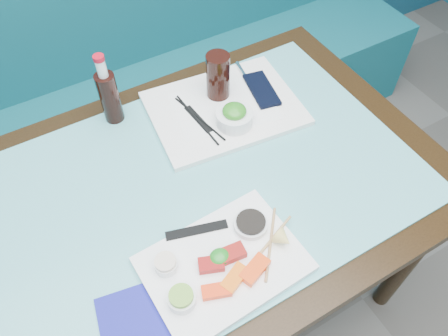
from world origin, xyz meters
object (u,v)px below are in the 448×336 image
booth_bench (107,102)px  cola_glass (218,76)px  blue_napkin (136,321)px  seaweed_bowl (234,118)px  serving_tray (224,108)px  dining_table (191,206)px  sashimi_plate (224,264)px  cola_bottle_body (110,98)px

booth_bench → cola_glass: booth_bench is taller
blue_napkin → cola_glass: bearing=46.1°
seaweed_bowl → blue_napkin: 0.62m
booth_bench → blue_napkin: booth_bench is taller
serving_tray → blue_napkin: serving_tray is taller
serving_tray → blue_napkin: bearing=-130.5°
dining_table → sashimi_plate: bearing=-98.0°
cola_bottle_body → blue_napkin: (-0.19, -0.60, -0.08)m
serving_tray → cola_glass: 0.10m
cola_glass → blue_napkin: 0.72m
booth_bench → cola_bottle_body: booth_bench is taller
sashimi_plate → seaweed_bowl: seaweed_bowl is taller
dining_table → cola_bottle_body: 0.39m
sashimi_plate → blue_napkin: sashimi_plate is taller
dining_table → blue_napkin: 0.38m
seaweed_bowl → cola_glass: 0.14m
sashimi_plate → cola_bottle_body: size_ratio=2.21×
dining_table → serving_tray: 0.32m
serving_tray → cola_bottle_body: 0.34m
cola_bottle_body → serving_tray: bearing=-24.5°
sashimi_plate → cola_bottle_body: (-0.04, 0.58, 0.07)m
sashimi_plate → serving_tray: sashimi_plate is taller
serving_tray → cola_glass: bearing=85.7°
dining_table → blue_napkin: blue_napkin is taller
dining_table → cola_glass: cola_glass is taller
dining_table → serving_tray: size_ratio=3.16×
booth_bench → seaweed_bowl: (0.22, -0.71, 0.42)m
serving_tray → seaweed_bowl: size_ratio=4.06×
cola_glass → serving_tray: bearing=-100.3°
sashimi_plate → cola_bottle_body: 0.59m
sashimi_plate → cola_bottle_body: cola_bottle_body is taller
dining_table → seaweed_bowl: size_ratio=12.85×
booth_bench → cola_glass: (0.24, -0.58, 0.47)m
dining_table → cola_bottle_body: bearing=102.6°
booth_bench → serving_tray: size_ratio=6.77×
booth_bench → seaweed_bowl: size_ratio=27.53×
booth_bench → cola_bottle_body: size_ratio=18.41×
booth_bench → seaweed_bowl: 0.85m
blue_napkin → dining_table: bearing=44.6°
dining_table → cola_glass: size_ratio=9.55×
serving_tray → seaweed_bowl: (-0.01, -0.07, 0.03)m
blue_napkin → sashimi_plate: bearing=4.5°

